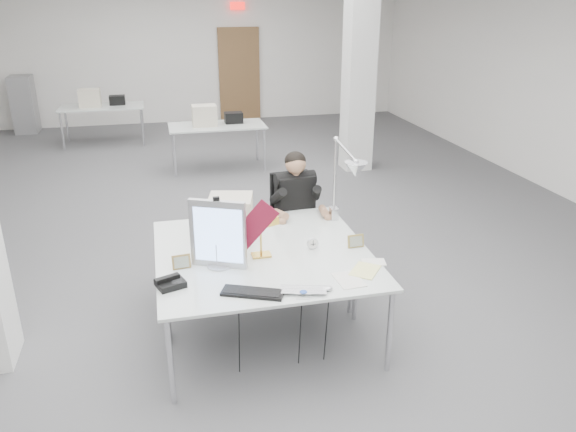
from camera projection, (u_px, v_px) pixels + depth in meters
name	position (u px, v px, depth m)	size (l,w,h in m)	color
room_shell	(228.00, 98.00, 6.44)	(10.04, 14.04, 3.24)	#4E4E50
desk_main	(274.00, 277.00, 4.40)	(1.80, 0.90, 0.03)	silver
desk_second	(253.00, 233.00, 5.22)	(1.80, 0.90, 0.03)	silver
bg_desk_a	(217.00, 126.00, 9.42)	(1.60, 0.80, 0.03)	silver
bg_desk_b	(102.00, 107.00, 10.97)	(1.60, 0.80, 0.03)	silver
filing_cabinet	(24.00, 105.00, 11.97)	(0.45, 0.55, 1.20)	gray
office_chair	(294.00, 229.00, 5.96)	(0.47, 0.47, 0.96)	black
seated_person	(295.00, 194.00, 5.76)	(0.45, 0.56, 0.84)	black
monitor	(218.00, 234.00, 4.45)	(0.46, 0.05, 0.57)	#ADAEB2
pennant	(253.00, 226.00, 4.45)	(0.44, 0.01, 0.18)	maroon
keyboard	(253.00, 293.00, 4.13)	(0.46, 0.15, 0.02)	black
laptop	(303.00, 294.00, 4.11)	(0.34, 0.22, 0.03)	silver
mouse	(327.00, 289.00, 4.17)	(0.09, 0.06, 0.03)	silver
bankers_lamp	(261.00, 238.00, 4.67)	(0.29, 0.12, 0.33)	#B69039
desk_phone	(170.00, 283.00, 4.23)	(0.20, 0.18, 0.05)	black
picture_frame_left	(181.00, 262.00, 4.49)	(0.15, 0.01, 0.12)	olive
picture_frame_right	(356.00, 241.00, 4.87)	(0.15, 0.01, 0.12)	#A18A45
desk_clock	(313.00, 243.00, 4.85)	(0.10, 0.10, 0.03)	silver
paper_stack_a	(349.00, 280.00, 4.33)	(0.19, 0.27, 0.01)	silver
paper_stack_b	(365.00, 270.00, 4.47)	(0.19, 0.27, 0.01)	#ECEA8D
paper_stack_c	(374.00, 262.00, 4.61)	(0.19, 0.14, 0.01)	silver
beige_monitor	(231.00, 216.00, 5.08)	(0.39, 0.36, 0.36)	#BAB19B
architect_lamp	(343.00, 185.00, 5.11)	(0.23, 0.67, 0.86)	silver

